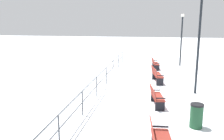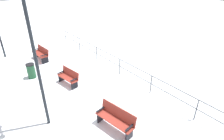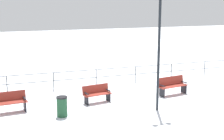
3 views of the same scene
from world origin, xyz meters
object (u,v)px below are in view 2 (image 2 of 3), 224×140
Objects in this scene: lamppost_middle at (33,44)px; trash_bin at (31,71)px; bench_second at (69,77)px; bench_third at (116,119)px; bench_nearest at (41,53)px.

lamppost_middle is 5.13m from trash_bin.
bench_third reaches higher than bench_second.
trash_bin is (-0.62, -4.16, -2.94)m from lamppost_middle.
bench_third reaches higher than trash_bin.
bench_third is at bearing 136.01° from lamppost_middle.
trash_bin is at bearing -87.53° from bench_third.
lamppost_middle reaches higher than bench_nearest.
bench_second is 0.83× the size of bench_third.
bench_second is 4.18m from lamppost_middle.
bench_nearest reaches higher than bench_second.
bench_nearest is 2.50m from trash_bin.
bench_third is at bearing 85.04° from bench_nearest.
bench_nearest is 8.18m from bench_third.
bench_third is 0.34× the size of lamppost_middle.
trash_bin is at bearing -98.52° from lamppost_middle.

